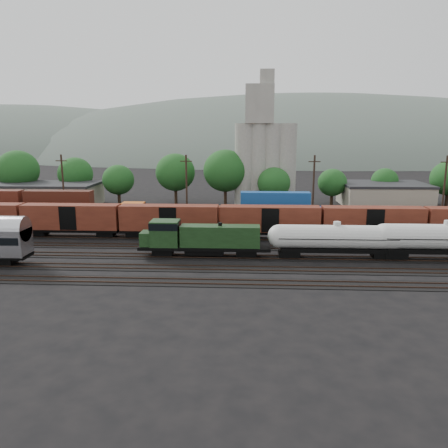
{
  "coord_description": "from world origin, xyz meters",
  "views": [
    {
      "loc": [
        -0.59,
        -60.32,
        16.16
      ],
      "look_at": [
        -3.81,
        2.0,
        3.0
      ],
      "focal_mm": 35.0,
      "sensor_mm": 36.0,
      "label": 1
    }
  ],
  "objects_px": {
    "green_locomotive": "(197,238)",
    "orange_locomotive": "(160,216)",
    "tank_car_a": "(336,238)",
    "grain_silo": "(265,155)"
  },
  "relations": [
    {
      "from": "green_locomotive",
      "to": "tank_car_a",
      "type": "bearing_deg",
      "value": 0.0
    },
    {
      "from": "tank_car_a",
      "to": "grain_silo",
      "type": "relative_size",
      "value": 0.61
    },
    {
      "from": "green_locomotive",
      "to": "orange_locomotive",
      "type": "distance_m",
      "value": 16.97
    },
    {
      "from": "tank_car_a",
      "to": "green_locomotive",
      "type": "bearing_deg",
      "value": -180.0
    },
    {
      "from": "green_locomotive",
      "to": "grain_silo",
      "type": "height_order",
      "value": "grain_silo"
    },
    {
      "from": "orange_locomotive",
      "to": "grain_silo",
      "type": "xyz_separation_m",
      "value": [
        18.18,
        26.0,
        8.72
      ]
    },
    {
      "from": "tank_car_a",
      "to": "orange_locomotive",
      "type": "distance_m",
      "value": 29.99
    },
    {
      "from": "green_locomotive",
      "to": "orange_locomotive",
      "type": "height_order",
      "value": "green_locomotive"
    },
    {
      "from": "orange_locomotive",
      "to": "grain_silo",
      "type": "relative_size",
      "value": 0.61
    },
    {
      "from": "green_locomotive",
      "to": "tank_car_a",
      "type": "distance_m",
      "value": 18.04
    }
  ]
}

